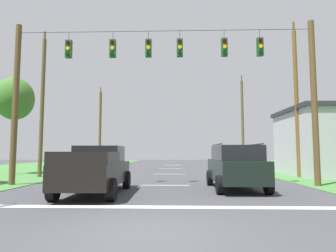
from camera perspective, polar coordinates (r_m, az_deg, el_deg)
name	(u,v)px	position (r m, az deg, el deg)	size (l,w,h in m)	color
ground_plane	(148,231)	(6.66, -3.86, -19.69)	(120.00, 120.00, 0.00)	#3D3D42
stop_bar_stripe	(157,207)	(9.38, -2.12, -15.39)	(13.15, 0.45, 0.01)	white
lane_dash_0	(165,185)	(15.32, -0.55, -11.39)	(0.15, 2.50, 0.01)	white
lane_dash_1	(169,174)	(23.07, 0.26, -9.28)	(0.15, 2.50, 0.01)	white
lane_dash_2	(171,169)	(30.84, 0.65, -8.23)	(0.15, 2.50, 0.01)	white
lane_dash_3	(172,166)	(37.63, 0.86, -7.67)	(0.15, 2.50, 0.01)	white
lane_dash_4	(173,165)	(39.76, 0.92, -7.53)	(0.15, 2.50, 0.01)	white
overhead_signal_span	(163,89)	(15.38, -0.95, 7.13)	(15.76, 0.31, 8.50)	brown
pickup_truck	(96,170)	(12.53, -13.70, -8.23)	(2.40, 5.45, 1.95)	black
suv_black	(235,166)	(13.89, 12.92, -7.54)	(2.26, 4.82, 2.05)	black
distant_car_crossing_white	(71,160)	(34.27, -18.18, -6.35)	(4.42, 2.26, 1.52)	silver
utility_pole_mid_right	(296,100)	(22.07, 23.61, 4.65)	(0.27, 1.80, 10.80)	brown
utility_pole_far_right	(242,121)	(36.36, 14.22, 0.94)	(0.30, 1.84, 10.99)	brown
utility_pole_mid_left	(42,102)	(22.19, -23.16, 4.30)	(0.26, 1.98, 10.17)	brown
utility_pole_far_left	(100,127)	(36.40, -13.02, -0.19)	(0.31, 1.67, 9.58)	brown
tree_roadside_far_right	(15,99)	(25.84, -27.57, 4.58)	(2.91, 2.91, 7.48)	brown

